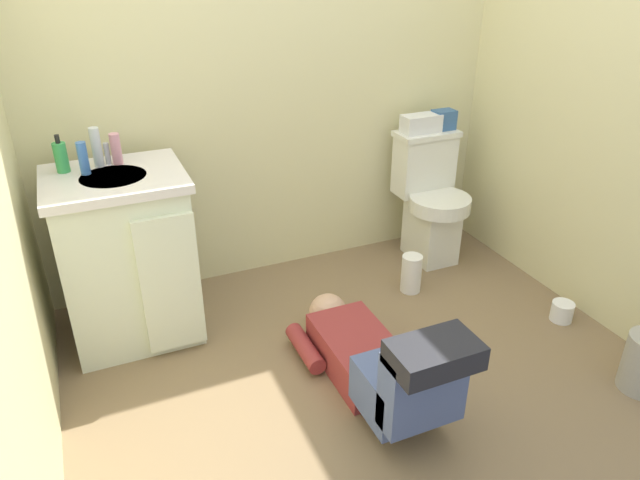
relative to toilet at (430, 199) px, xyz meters
name	(u,v)px	position (x,y,z in m)	size (l,w,h in m)	color
ground_plane	(353,361)	(-0.84, -0.72, -0.39)	(3.02, 2.94, 0.04)	olive
wall_back	(272,54)	(-0.84, 0.29, 0.83)	(2.68, 0.08, 2.40)	beige
wall_right	(621,71)	(0.46, -0.72, 0.83)	(0.08, 1.94, 2.40)	beige
toilet	(430,199)	(0.00, 0.00, 0.00)	(0.36, 0.46, 0.75)	silver
vanity_cabinet	(128,256)	(-1.72, -0.11, 0.05)	(0.60, 0.53, 0.82)	beige
faucet	(107,154)	(-1.72, 0.04, 0.50)	(0.02, 0.02, 0.10)	silver
person_plumber	(378,362)	(-0.87, -0.98, -0.19)	(0.39, 1.06, 0.52)	maroon
tissue_box	(421,124)	(-0.05, 0.09, 0.43)	(0.22, 0.11, 0.10)	silver
toiletry_bag	(444,120)	(0.10, 0.09, 0.44)	(0.12, 0.09, 0.11)	#33598C
soap_dispenser	(61,157)	(-1.91, 0.02, 0.52)	(0.06, 0.06, 0.17)	green
bottle_blue	(83,158)	(-1.83, -0.05, 0.52)	(0.04, 0.04, 0.14)	#3A6DBC
bottle_clear	(96,147)	(-1.76, 0.03, 0.54)	(0.04, 0.04, 0.18)	silver
bottle_pink	(116,149)	(-1.68, 0.03, 0.52)	(0.05, 0.05, 0.14)	pink
paper_towel_roll	(411,273)	(-0.30, -0.32, -0.26)	(0.11, 0.11, 0.21)	white
toilet_paper_roll	(562,311)	(0.26, -0.87, -0.32)	(0.11, 0.11, 0.10)	white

